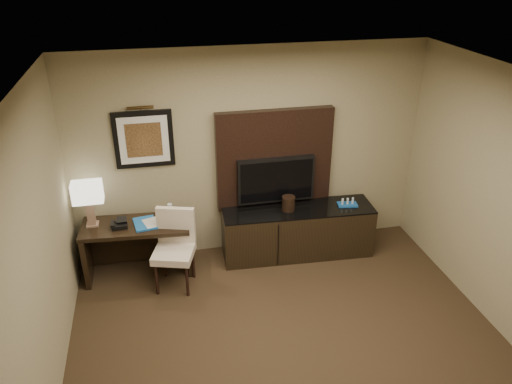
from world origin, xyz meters
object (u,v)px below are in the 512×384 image
object	(u,v)px
table_lamp	(89,202)
ice_bucket	(288,203)
desk	(138,248)
tv	(276,180)
credenza	(297,231)
water_bottle	(170,211)
desk_phone	(119,224)
desk_chair	(174,253)
minibar_tray	(348,202)

from	to	relation	value
table_lamp	ice_bucket	bearing A→B (deg)	-2.30
desk	tv	distance (m)	1.93
credenza	water_bottle	world-z (taller)	water_bottle
table_lamp	ice_bucket	distance (m)	2.44
table_lamp	desk	bearing A→B (deg)	-10.32
tv	desk_phone	xyz separation A→B (m)	(-1.98, -0.22, -0.28)
credenza	ice_bucket	size ratio (longest dim) A/B	10.46
desk_chair	desk_phone	size ratio (longest dim) A/B	5.24
desk	ice_bucket	distance (m)	1.96
desk_chair	water_bottle	bearing A→B (deg)	105.91
table_lamp	minibar_tray	distance (m)	3.23
tv	minibar_tray	xyz separation A→B (m)	(0.91, -0.24, -0.30)
ice_bucket	minibar_tray	size ratio (longest dim) A/B	0.74
credenza	minibar_tray	distance (m)	0.76
desk	desk_phone	world-z (taller)	desk_phone
credenza	ice_bucket	world-z (taller)	ice_bucket
tv	minibar_tray	bearing A→B (deg)	-14.68
tv	minibar_tray	size ratio (longest dim) A/B	3.95
desk	desk_chair	xyz separation A→B (m)	(0.42, -0.38, 0.13)
ice_bucket	minibar_tray	bearing A→B (deg)	-3.07
desk	table_lamp	bearing A→B (deg)	174.37
desk_phone	credenza	bearing A→B (deg)	-1.77
desk_chair	minibar_tray	bearing A→B (deg)	25.45
tv	minibar_tray	distance (m)	0.99
credenza	desk_phone	world-z (taller)	desk_phone
desk	water_bottle	distance (m)	0.62
table_lamp	desk_phone	world-z (taller)	table_lamp
credenza	desk_chair	distance (m)	1.68
desk	ice_bucket	size ratio (longest dim) A/B	6.91
credenza	table_lamp	xyz separation A→B (m)	(-2.56, 0.09, 0.67)
credenza	table_lamp	world-z (taller)	table_lamp
desk	water_bottle	xyz separation A→B (m)	(0.43, 0.09, 0.44)
table_lamp	credenza	bearing A→B (deg)	-2.05
table_lamp	tv	bearing A→B (deg)	2.45
credenza	minibar_tray	xyz separation A→B (m)	(0.66, -0.05, 0.38)
credenza	tv	world-z (taller)	tv
desk_chair	water_bottle	xyz separation A→B (m)	(0.01, 0.47, 0.31)
credenza	ice_bucket	distance (m)	0.45
tv	desk_chair	bearing A→B (deg)	-157.38
table_lamp	minibar_tray	size ratio (longest dim) A/B	2.46
ice_bucket	minibar_tray	distance (m)	0.79
credenza	water_bottle	size ratio (longest dim) A/B	10.80
desk_phone	ice_bucket	xyz separation A→B (m)	(2.10, 0.02, 0.03)
desk	tv	size ratio (longest dim) A/B	1.29
tv	table_lamp	bearing A→B (deg)	-177.55
credenza	desk_phone	xyz separation A→B (m)	(-2.24, -0.03, 0.40)
desk	table_lamp	xyz separation A→B (m)	(-0.50, 0.09, 0.66)
ice_bucket	minibar_tray	world-z (taller)	ice_bucket
credenza	table_lamp	bearing A→B (deg)	-178.93
desk	tv	world-z (taller)	tv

